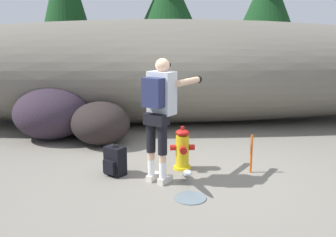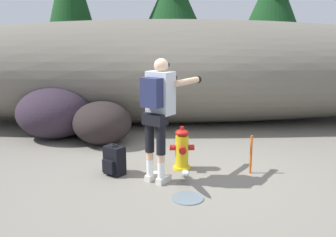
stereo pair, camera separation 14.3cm
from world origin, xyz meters
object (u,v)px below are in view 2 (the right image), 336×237
utility_worker (160,105)px  spare_backpack (114,161)px  boulder_mid (102,123)px  boulder_large (55,112)px  survey_stake (251,154)px  fire_hydrant (182,150)px

utility_worker → spare_backpack: (-0.69, 0.26, -0.91)m
boulder_mid → utility_worker: bearing=-60.5°
boulder_large → spare_backpack: bearing=-56.3°
utility_worker → spare_backpack: bearing=106.6°
utility_worker → boulder_mid: bearing=66.8°
utility_worker → survey_stake: 1.63m
fire_hydrant → boulder_large: size_ratio=0.45×
utility_worker → fire_hydrant: bearing=-0.3°
utility_worker → survey_stake: (1.39, 0.24, -0.82)m
boulder_large → boulder_mid: bearing=-24.3°
fire_hydrant → spare_backpack: size_ratio=1.47×
fire_hydrant → survey_stake: fire_hydrant is taller
boulder_mid → survey_stake: size_ratio=2.06×
boulder_large → utility_worker: bearing=-48.6°
utility_worker → boulder_mid: utility_worker is taller
fire_hydrant → boulder_large: boulder_large is taller
spare_backpack → fire_hydrant: bearing=141.1°
survey_stake → fire_hydrant: bearing=168.2°
boulder_mid → spare_backpack: bearing=-76.3°
utility_worker → spare_backpack: 1.17m
survey_stake → boulder_mid: bearing=145.7°
fire_hydrant → survey_stake: bearing=-11.8°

